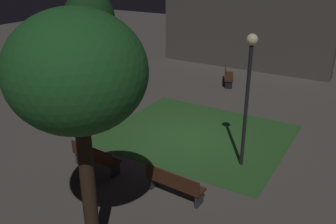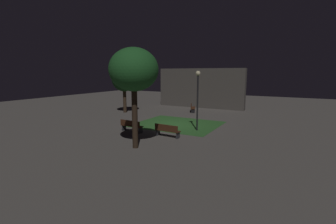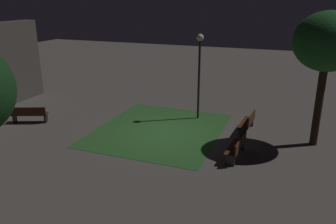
{
  "view_description": "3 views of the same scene",
  "coord_description": "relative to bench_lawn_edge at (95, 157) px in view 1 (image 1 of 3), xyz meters",
  "views": [
    {
      "loc": [
        5.98,
        -11.43,
        6.48
      ],
      "look_at": [
        -0.48,
        -0.62,
        1.24
      ],
      "focal_mm": 39.2,
      "sensor_mm": 36.0,
      "label": 1
    },
    {
      "loc": [
        9.31,
        -17.61,
        4.35
      ],
      "look_at": [
        -0.53,
        0.23,
        1.02
      ],
      "focal_mm": 26.04,
      "sensor_mm": 36.0,
      "label": 2
    },
    {
      "loc": [
        -14.22,
        -5.42,
        6.19
      ],
      "look_at": [
        -0.87,
        -0.36,
        1.37
      ],
      "focal_mm": 36.42,
      "sensor_mm": 36.0,
      "label": 3
    }
  ],
  "objects": [
    {
      "name": "tree_back_right",
      "position": [
        2.54,
        -2.95,
        3.97
      ],
      "size": [
        2.76,
        2.76,
        5.72
      ],
      "color": "#2D2116",
      "rests_on": "ground"
    },
    {
      "name": "bench_front_left",
      "position": [
        3.02,
        -0.0,
        0.0
      ],
      "size": [
        1.83,
        0.59,
        0.88
      ],
      "color": "#422314",
      "rests_on": "ground"
    },
    {
      "name": "building_wall_backdrop",
      "position": [
        -0.28,
        14.38,
        1.93
      ],
      "size": [
        10.92,
        0.8,
        4.83
      ],
      "primitive_type": "cube",
      "color": "#4C4742",
      "rests_on": "ground"
    },
    {
      "name": "grass_lawn",
      "position": [
        1.75,
        4.09,
        -0.48
      ],
      "size": [
        6.84,
        5.9,
        0.01
      ],
      "primitive_type": "cube",
      "color": "#2D6028",
      "rests_on": "ground"
    },
    {
      "name": "bench_lawn_edge",
      "position": [
        0.0,
        0.0,
        0.0
      ],
      "size": [
        1.83,
        0.6,
        0.88
      ],
      "color": "#422314",
      "rests_on": "ground"
    },
    {
      "name": "ground_plane",
      "position": [
        1.52,
        3.58,
        -0.48
      ],
      "size": [
        60.0,
        60.0,
        0.0
      ],
      "primitive_type": "plane",
      "color": "#56514C"
    },
    {
      "name": "tree_back_left",
      "position": [
        -6.05,
        6.79,
        3.17
      ],
      "size": [
        2.67,
        2.67,
        5.09
      ],
      "color": "#38281C",
      "rests_on": "ground"
    },
    {
      "name": "lamp_post_plaza_west",
      "position": [
        4.06,
        2.79,
        2.56
      ],
      "size": [
        0.36,
        0.36,
        4.46
      ],
      "color": "black",
      "rests_on": "ground"
    },
    {
      "name": "bench_back_row",
      "position": [
        0.27,
        10.74,
        0.0
      ],
      "size": [
        1.12,
        1.85,
        0.88
      ],
      "color": "#422314",
      "rests_on": "ground"
    }
  ]
}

